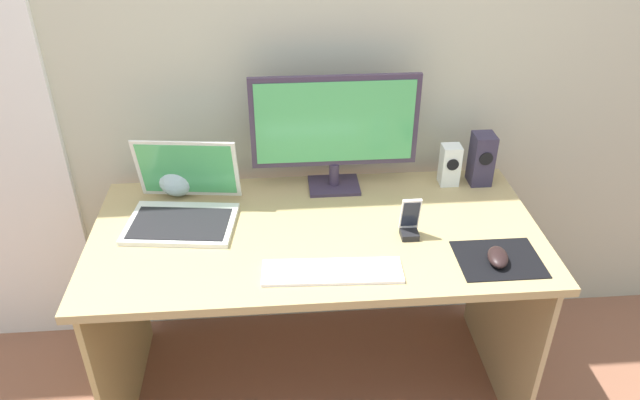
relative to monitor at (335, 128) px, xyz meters
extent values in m
plane|color=#8A5842|center=(-0.08, -0.26, -0.96)|extent=(8.00, 8.00, 0.00)
cube|color=#BBBBA3|center=(-0.08, 0.16, 0.29)|extent=(6.00, 0.04, 2.50)
cube|color=tan|center=(-0.08, -0.26, -0.25)|extent=(1.44, 0.70, 0.03)
cube|color=tan|center=(-0.76, -0.26, -0.61)|extent=(0.02, 0.66, 0.70)
cube|color=tan|center=(0.60, -0.26, -0.61)|extent=(0.02, 0.66, 0.70)
cube|color=#3A2E44|center=(0.00, 0.00, -0.23)|extent=(0.18, 0.14, 0.01)
cylinder|color=#3A2E44|center=(0.00, 0.00, -0.18)|extent=(0.04, 0.04, 0.08)
cube|color=#3A2E44|center=(0.00, 0.00, 0.02)|extent=(0.57, 0.02, 0.33)
cube|color=#4CB266|center=(0.00, -0.01, 0.02)|extent=(0.54, 0.00, 0.29)
cube|color=#312C44|center=(0.53, 0.00, -0.14)|extent=(0.08, 0.08, 0.19)
cylinder|color=black|center=(0.53, -0.05, -0.12)|extent=(0.05, 0.00, 0.05)
cube|color=white|center=(0.41, 0.00, -0.16)|extent=(0.07, 0.06, 0.15)
cylinder|color=black|center=(0.41, -0.04, -0.14)|extent=(0.04, 0.00, 0.04)
cube|color=silver|center=(-0.52, -0.21, -0.23)|extent=(0.37, 0.28, 0.02)
cube|color=black|center=(-0.52, -0.22, -0.22)|extent=(0.33, 0.22, 0.00)
cube|color=silver|center=(-0.50, -0.06, -0.10)|extent=(0.35, 0.10, 0.23)
cube|color=#4CB266|center=(-0.50, -0.07, -0.10)|extent=(0.32, 0.09, 0.20)
sphere|color=silver|center=(-0.55, 0.00, -0.16)|extent=(0.15, 0.15, 0.15)
cube|color=white|center=(-0.05, -0.49, -0.23)|extent=(0.41, 0.13, 0.01)
cube|color=black|center=(0.45, -0.46, -0.23)|extent=(0.25, 0.20, 0.00)
ellipsoid|color=black|center=(0.44, -0.48, -0.21)|extent=(0.08, 0.11, 0.04)
cube|color=black|center=(0.21, -0.33, -0.22)|extent=(0.06, 0.05, 0.02)
cube|color=white|center=(0.21, -0.31, -0.16)|extent=(0.06, 0.03, 0.12)
cube|color=#1E2333|center=(0.21, -0.32, -0.15)|extent=(0.05, 0.02, 0.10)
camera|label=1|loc=(-0.20, -1.86, 0.87)|focal=34.02mm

